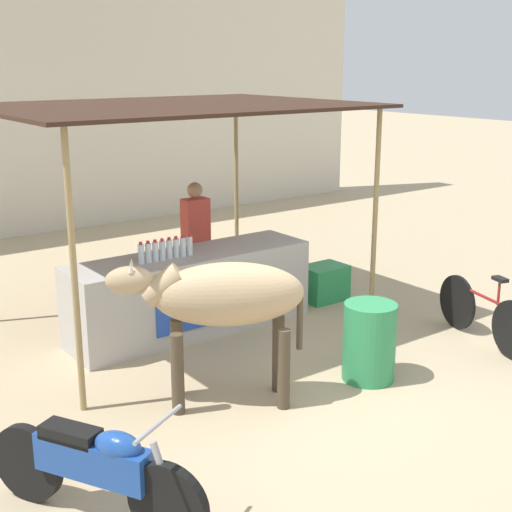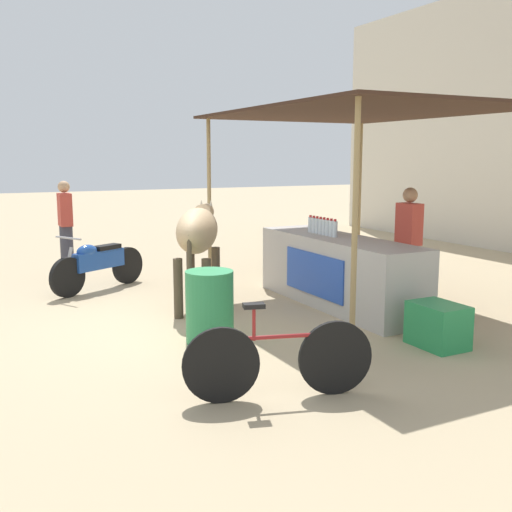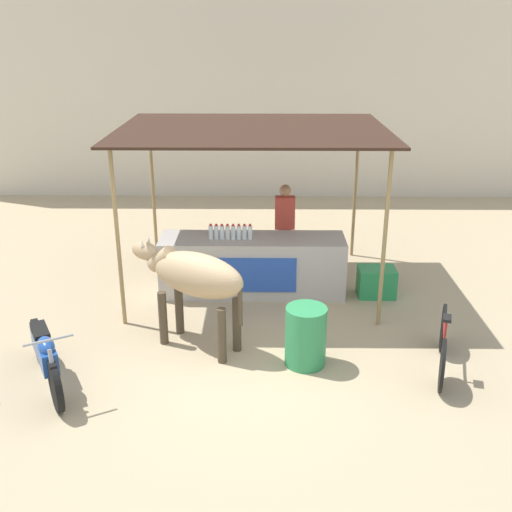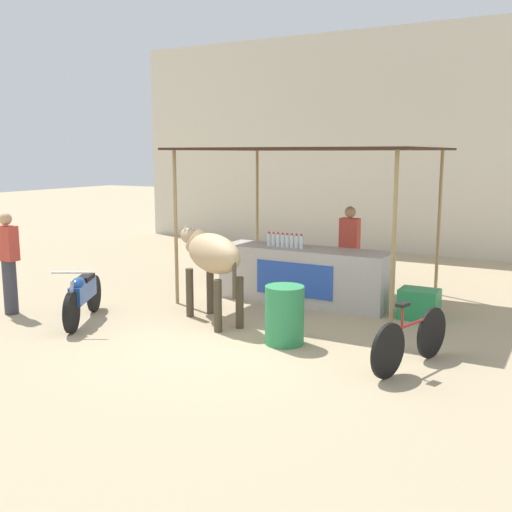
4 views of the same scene
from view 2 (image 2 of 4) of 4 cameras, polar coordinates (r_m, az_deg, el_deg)
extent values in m
plane|color=tan|center=(7.50, -6.26, -6.53)|extent=(60.00, 60.00, 0.00)
cube|color=#B2ADA8|center=(8.39, 7.86, -1.47)|extent=(3.00, 0.80, 0.96)
cube|color=#264CB2|center=(8.17, 5.49, -1.72)|extent=(1.40, 0.02, 0.58)
cube|color=#382319|center=(8.44, 9.91, 13.36)|extent=(4.20, 3.20, 0.04)
cylinder|color=#997F51|center=(9.39, -4.47, 4.96)|extent=(0.06, 0.06, 2.65)
cylinder|color=#997F51|center=(6.09, 9.38, 2.43)|extent=(0.06, 0.06, 2.65)
cylinder|color=#997F51|center=(10.82, 9.81, 5.44)|extent=(0.06, 0.06, 2.65)
cylinder|color=silver|center=(8.83, 5.21, 2.99)|extent=(0.07, 0.07, 0.22)
cylinder|color=red|center=(8.81, 5.22, 3.80)|extent=(0.04, 0.04, 0.03)
cylinder|color=silver|center=(8.75, 5.52, 2.93)|extent=(0.07, 0.07, 0.22)
cylinder|color=red|center=(8.74, 5.53, 3.75)|extent=(0.04, 0.04, 0.03)
cylinder|color=silver|center=(8.68, 5.84, 2.87)|extent=(0.07, 0.07, 0.22)
cylinder|color=red|center=(8.66, 5.85, 3.69)|extent=(0.04, 0.04, 0.03)
cylinder|color=silver|center=(8.60, 6.17, 2.81)|extent=(0.07, 0.07, 0.22)
cylinder|color=red|center=(8.59, 6.18, 3.63)|extent=(0.04, 0.04, 0.03)
cylinder|color=silver|center=(8.53, 6.50, 2.74)|extent=(0.07, 0.07, 0.22)
cylinder|color=red|center=(8.51, 6.51, 3.58)|extent=(0.04, 0.04, 0.03)
cylinder|color=silver|center=(8.45, 6.83, 2.68)|extent=(0.07, 0.07, 0.22)
cylinder|color=red|center=(8.44, 6.85, 3.52)|extent=(0.04, 0.04, 0.03)
cylinder|color=silver|center=(8.38, 7.18, 2.61)|extent=(0.07, 0.07, 0.22)
cylinder|color=red|center=(8.36, 7.19, 3.46)|extent=(0.04, 0.04, 0.03)
cylinder|color=silver|center=(8.30, 7.53, 2.54)|extent=(0.07, 0.07, 0.22)
cylinder|color=red|center=(8.29, 7.54, 3.40)|extent=(0.04, 0.04, 0.03)
cylinder|color=#383842|center=(8.44, 14.17, -1.89)|extent=(0.22, 0.22, 0.88)
cube|color=#BF3F33|center=(8.33, 14.37, 2.97)|extent=(0.34, 0.20, 0.56)
sphere|color=#A87A56|center=(8.30, 14.48, 5.65)|extent=(0.20, 0.20, 0.20)
cube|color=#268C4C|center=(6.86, 16.93, -6.34)|extent=(0.60, 0.44, 0.48)
cylinder|color=#2D8C51|center=(6.72, -4.44, -4.82)|extent=(0.54, 0.54, 0.81)
ellipsoid|color=tan|center=(8.05, -5.61, 2.44)|extent=(1.47, 1.16, 0.60)
cylinder|color=#493D2C|center=(8.67, -6.23, -1.69)|extent=(0.12, 0.12, 0.78)
cylinder|color=#493D2C|center=(8.62, -3.84, -1.73)|extent=(0.12, 0.12, 0.78)
cylinder|color=#493D2C|center=(7.72, -7.41, -3.09)|extent=(0.12, 0.12, 0.78)
cylinder|color=#493D2C|center=(7.67, -4.74, -3.14)|extent=(0.12, 0.12, 0.78)
cylinder|color=tan|center=(8.63, -5.02, 3.61)|extent=(0.51, 0.43, 0.41)
ellipsoid|color=tan|center=(8.92, -4.75, 4.19)|extent=(0.49, 0.41, 0.26)
cone|color=beige|center=(8.89, -5.23, 5.08)|extent=(0.05, 0.05, 0.10)
cone|color=beige|center=(8.87, -4.33, 5.08)|extent=(0.05, 0.05, 0.10)
cylinder|color=#493D2C|center=(7.44, -6.35, -0.25)|extent=(0.06, 0.06, 0.60)
cylinder|color=black|center=(9.24, -17.51, -1.96)|extent=(0.36, 0.56, 0.60)
cylinder|color=black|center=(10.01, -12.13, -0.88)|extent=(0.36, 0.56, 0.60)
cube|color=#1E4799|center=(9.58, -14.76, -0.34)|extent=(0.59, 0.88, 0.28)
ellipsoid|color=#1E4799|center=(9.41, -15.81, 0.43)|extent=(0.35, 0.41, 0.20)
cube|color=black|center=(9.67, -14.00, 0.74)|extent=(0.37, 0.47, 0.10)
cylinder|color=#99999E|center=(9.17, -17.45, 1.64)|extent=(0.50, 0.29, 0.03)
cylinder|color=#99999E|center=(9.21, -17.48, -0.72)|extent=(0.14, 0.20, 0.49)
cylinder|color=black|center=(5.32, 7.55, -9.58)|extent=(0.22, 0.65, 0.66)
cylinder|color=black|center=(5.10, -3.34, -10.35)|extent=(0.22, 0.65, 0.66)
cylinder|color=maroon|center=(5.12, 2.24, -7.68)|extent=(0.27, 0.83, 0.04)
cylinder|color=maroon|center=(5.04, -0.20, -6.52)|extent=(0.03, 0.03, 0.28)
cube|color=black|center=(5.00, -0.20, -4.76)|extent=(0.15, 0.20, 0.04)
cylinder|color=#383842|center=(10.86, -17.55, 0.45)|extent=(0.22, 0.22, 0.88)
cube|color=#BF3F33|center=(10.78, -17.74, 4.23)|extent=(0.34, 0.20, 0.56)
sphere|color=tan|center=(10.75, -17.85, 6.30)|extent=(0.20, 0.20, 0.20)
camera|label=1|loc=(11.22, -39.51, 12.97)|focal=50.00mm
camera|label=3|loc=(8.18, -63.26, 19.51)|focal=42.00mm
camera|label=4|loc=(5.28, -89.26, 5.92)|focal=42.00mm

